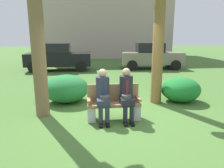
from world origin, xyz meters
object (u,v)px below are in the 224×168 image
object	(u,v)px
seated_man_right	(127,92)
shrub_mid_lawn	(181,90)
park_bench	(114,104)
shrub_near_bench	(66,89)
parked_car_far	(151,56)
parked_car_near	(58,57)
seated_man_left	(103,93)
palm_tree_short	(161,1)
building_backdrop	(102,9)

from	to	relation	value
seated_man_right	shrub_mid_lawn	xyz separation A→B (m)	(2.06, 1.37, -0.34)
park_bench	seated_man_right	bearing A→B (deg)	-20.81
shrub_near_bench	parked_car_far	size ratio (longest dim) A/B	0.36
park_bench	shrub_mid_lawn	size ratio (longest dim) A/B	1.05
parked_car_near	seated_man_left	bearing A→B (deg)	-75.25
park_bench	parked_car_far	xyz separation A→B (m)	(3.49, 8.34, 0.44)
palm_tree_short	parked_car_near	distance (m)	8.40
seated_man_right	building_backdrop	world-z (taller)	building_backdrop
palm_tree_short	building_backdrop	size ratio (longest dim) A/B	0.34
building_backdrop	palm_tree_short	bearing A→B (deg)	-88.20
seated_man_right	shrub_mid_lawn	world-z (taller)	seated_man_right
palm_tree_short	shrub_mid_lawn	xyz separation A→B (m)	(0.83, 0.02, -2.73)
palm_tree_short	parked_car_far	distance (m)	7.73
seated_man_left	shrub_mid_lawn	world-z (taller)	seated_man_left
shrub_mid_lawn	park_bench	bearing A→B (deg)	-152.30
shrub_near_bench	building_backdrop	distance (m)	17.93
shrub_mid_lawn	building_backdrop	xyz separation A→B (m)	(-1.38, 17.54, 4.58)
seated_man_right	palm_tree_short	distance (m)	3.00
shrub_near_bench	parked_car_far	world-z (taller)	parked_car_far
park_bench	building_backdrop	world-z (taller)	building_backdrop
parked_car_near	seated_man_right	bearing A→B (deg)	-71.51
park_bench	seated_man_left	size ratio (longest dim) A/B	1.02
parked_car_near	palm_tree_short	bearing A→B (deg)	-60.15
parked_car_far	seated_man_right	bearing A→B (deg)	-110.57
shrub_near_bench	parked_car_near	xyz separation A→B (m)	(-1.12, 6.64, 0.39)
shrub_near_bench	building_backdrop	size ratio (longest dim) A/B	0.11
palm_tree_short	parked_car_near	bearing A→B (deg)	119.85
palm_tree_short	building_backdrop	distance (m)	17.66
parked_car_near	park_bench	bearing A→B (deg)	-73.26
palm_tree_short	shrub_near_bench	bearing A→B (deg)	172.78
seated_man_right	palm_tree_short	world-z (taller)	palm_tree_short
shrub_mid_lawn	parked_car_far	bearing A→B (deg)	81.03
park_bench	building_backdrop	bearing A→B (deg)	86.98
seated_man_right	parked_car_near	distance (m)	8.81
seated_man_left	shrub_mid_lawn	size ratio (longest dim) A/B	1.04
shrub_mid_lawn	building_backdrop	size ratio (longest dim) A/B	0.09
parked_car_far	seated_man_left	bearing A→B (deg)	-114.01
palm_tree_short	parked_car_near	world-z (taller)	palm_tree_short
park_bench	seated_man_right	size ratio (longest dim) A/B	1.01
palm_tree_short	shrub_near_bench	xyz separation A→B (m)	(-2.90, 0.37, -2.68)
seated_man_right	building_backdrop	distance (m)	19.38
shrub_mid_lawn	seated_man_right	bearing A→B (deg)	-146.39
shrub_near_bench	building_backdrop	bearing A→B (deg)	82.23
parked_car_near	parked_car_far	size ratio (longest dim) A/B	0.97
shrub_mid_lawn	shrub_near_bench	bearing A→B (deg)	174.69
park_bench	palm_tree_short	size ratio (longest dim) A/B	0.29
seated_man_left	park_bench	bearing A→B (deg)	23.60
park_bench	parked_car_far	size ratio (longest dim) A/B	0.34
seated_man_left	seated_man_right	xyz separation A→B (m)	(0.59, 0.00, 0.00)
seated_man_left	building_backdrop	world-z (taller)	building_backdrop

